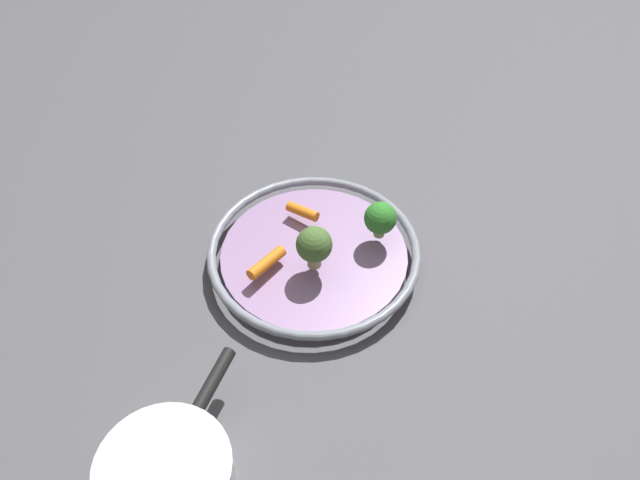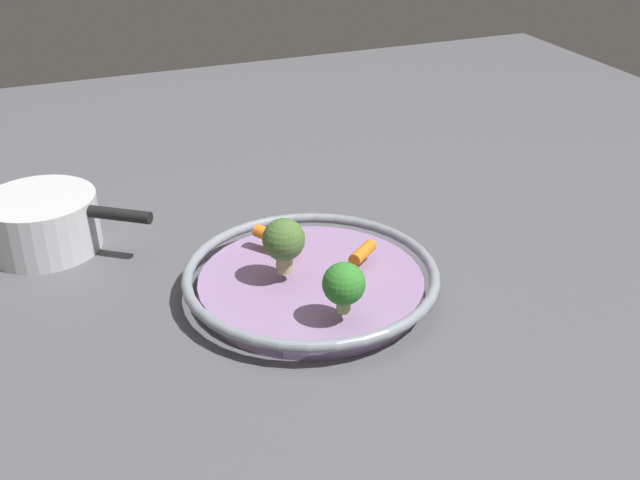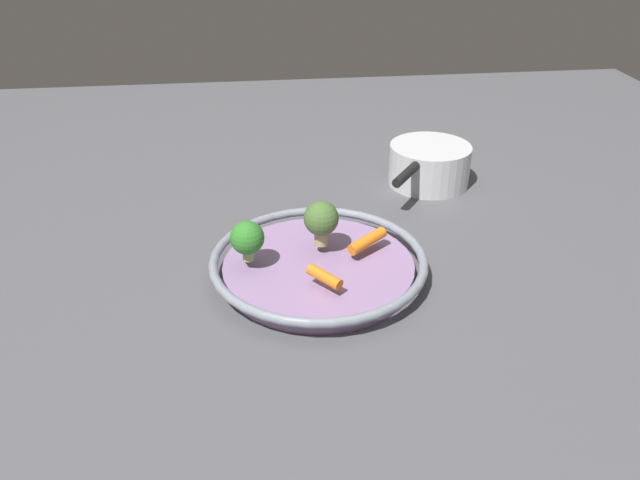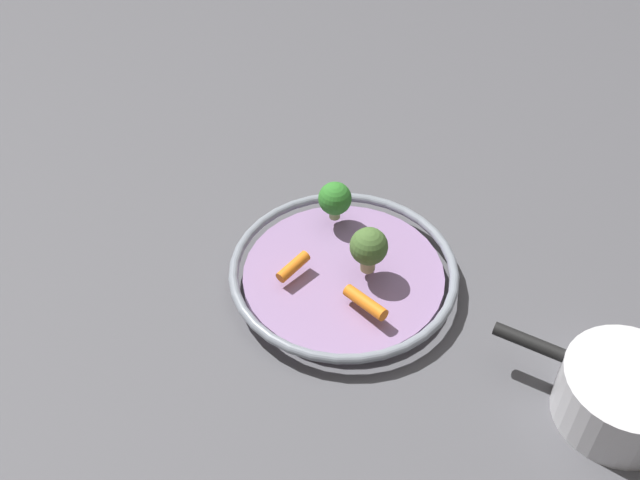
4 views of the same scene
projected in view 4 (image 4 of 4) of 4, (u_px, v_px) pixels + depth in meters
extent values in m
plane|color=#4C4C51|center=(343.00, 284.00, 1.04)|extent=(2.00, 2.00, 0.00)
cylinder|color=#8E709E|center=(343.00, 278.00, 1.03)|extent=(0.27, 0.27, 0.02)
torus|color=gray|center=(344.00, 270.00, 1.02)|extent=(0.31, 0.31, 0.01)
cylinder|color=orange|center=(293.00, 268.00, 1.00)|extent=(0.05, 0.05, 0.02)
cylinder|color=orange|center=(365.00, 302.00, 0.96)|extent=(0.06, 0.05, 0.02)
cylinder|color=#94AC66|center=(337.00, 213.00, 1.08)|extent=(0.02, 0.02, 0.01)
sphere|color=#2E7929|center=(338.00, 198.00, 1.06)|extent=(0.05, 0.05, 0.05)
cylinder|color=tan|center=(368.00, 263.00, 1.00)|extent=(0.02, 0.02, 0.02)
sphere|color=#45662F|center=(369.00, 246.00, 0.98)|extent=(0.05, 0.05, 0.05)
cylinder|color=silver|center=(623.00, 396.00, 0.86)|extent=(0.15, 0.15, 0.07)
cylinder|color=black|center=(529.00, 342.00, 0.89)|extent=(0.06, 0.08, 0.02)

